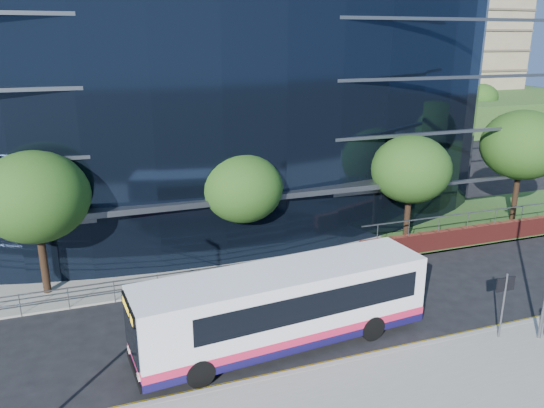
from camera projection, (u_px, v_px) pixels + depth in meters
name	position (u px, v px, depth m)	size (l,w,h in m)	color
ground	(381.00, 340.00, 21.61)	(200.00, 200.00, 0.00)	black
kerb	(394.00, 351.00, 20.68)	(80.00, 0.25, 0.16)	gray
yellow_line_outer	(392.00, 350.00, 20.88)	(80.00, 0.08, 0.01)	gold
yellow_line_inner	(390.00, 348.00, 21.02)	(80.00, 0.08, 0.01)	gold
far_forecourt	(185.00, 258.00, 29.57)	(50.00, 8.00, 0.10)	gray
glass_office	(181.00, 95.00, 36.69)	(44.00, 23.10, 16.00)	black
guard_railings	(158.00, 280.00, 25.10)	(24.00, 0.05, 1.10)	slate
apartment_block	(374.00, 43.00, 79.98)	(60.00, 42.00, 30.00)	#2D511E
street_sign	(505.00, 292.00, 20.97)	(0.85, 0.09, 2.80)	slate
tree_far_a	(35.00, 197.00, 24.10)	(4.95, 4.95, 6.98)	black
tree_far_b	(243.00, 188.00, 27.94)	(4.29, 4.29, 6.05)	black
tree_far_c	(411.00, 169.00, 30.58)	(4.62, 4.62, 6.51)	black
tree_far_d	(523.00, 145.00, 34.16)	(5.28, 5.28, 7.44)	black
tree_dist_e	(385.00, 101.00, 63.90)	(4.62, 4.62, 6.51)	black
tree_dist_f	(481.00, 98.00, 70.91)	(4.29, 4.29, 6.05)	black
city_bus	(286.00, 305.00, 20.88)	(12.02, 3.76, 3.20)	white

